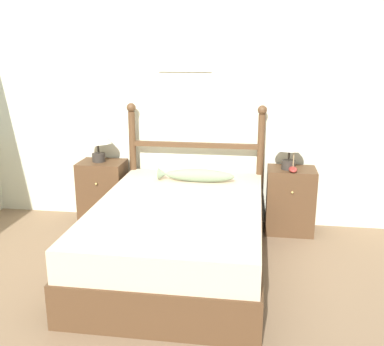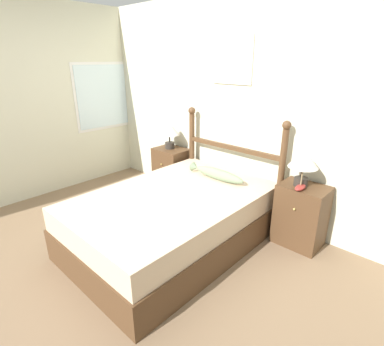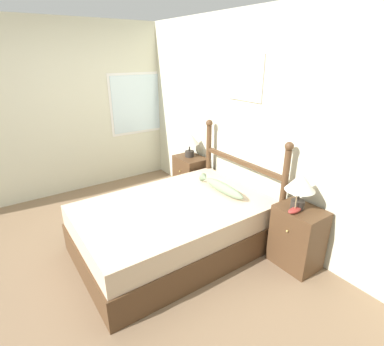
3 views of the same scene
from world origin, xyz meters
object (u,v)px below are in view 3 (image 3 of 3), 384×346
(table_lamp_left, at_px, (189,139))
(bed, at_px, (174,227))
(nightstand_left, at_px, (190,178))
(nightstand_right, at_px, (297,237))
(model_boat, at_px, (295,210))
(table_lamp_right, at_px, (301,184))
(fish_pillow, at_px, (221,187))

(table_lamp_left, bearing_deg, bed, -42.15)
(nightstand_left, height_order, nightstand_right, same)
(nightstand_left, height_order, model_boat, model_boat)
(table_lamp_right, bearing_deg, nightstand_left, 179.32)
(nightstand_left, bearing_deg, table_lamp_right, -0.68)
(model_boat, bearing_deg, nightstand_left, 176.65)
(model_boat, xyz_separation_m, fish_pillow, (-0.91, -0.15, -0.06))
(nightstand_right, height_order, table_lamp_right, table_lamp_right)
(nightstand_left, distance_m, table_lamp_right, 1.98)
(model_boat, bearing_deg, nightstand_right, 89.48)
(nightstand_right, xyz_separation_m, model_boat, (-0.00, -0.11, 0.35))
(nightstand_left, relative_size, nightstand_right, 1.00)
(model_boat, relative_size, fish_pillow, 0.30)
(bed, bearing_deg, table_lamp_left, 137.85)
(table_lamp_right, bearing_deg, model_boat, -66.90)
(table_lamp_right, bearing_deg, fish_pillow, -164.50)
(nightstand_right, xyz_separation_m, table_lamp_right, (-0.04, -0.02, 0.59))
(nightstand_right, bearing_deg, model_boat, -90.52)
(table_lamp_right, relative_size, model_boat, 1.69)
(table_lamp_right, xyz_separation_m, fish_pillow, (-0.87, -0.24, -0.29))
(table_lamp_right, bearing_deg, nightstand_right, 29.42)
(nightstand_right, distance_m, table_lamp_right, 0.59)
(nightstand_left, height_order, fish_pillow, fish_pillow)
(model_boat, bearing_deg, table_lamp_left, 176.55)
(table_lamp_right, height_order, fish_pillow, table_lamp_right)
(bed, xyz_separation_m, table_lamp_right, (0.92, 0.87, 0.64))
(bed, distance_m, table_lamp_left, 1.48)
(bed, relative_size, model_boat, 9.35)
(fish_pillow, bearing_deg, table_lamp_left, 165.64)
(nightstand_right, bearing_deg, nightstand_left, 180.00)
(nightstand_left, xyz_separation_m, nightstand_right, (1.93, 0.00, 0.00))
(fish_pillow, bearing_deg, model_boat, 9.42)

